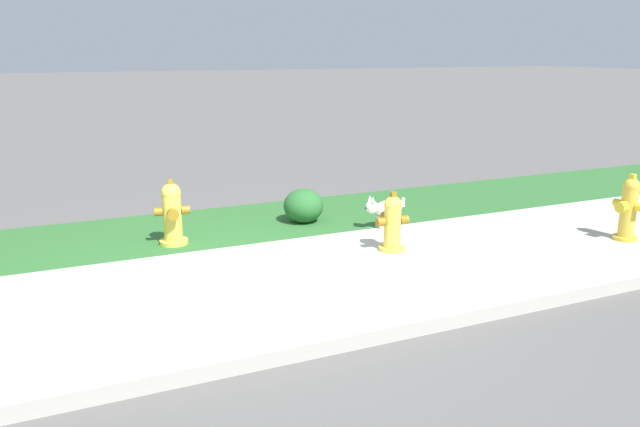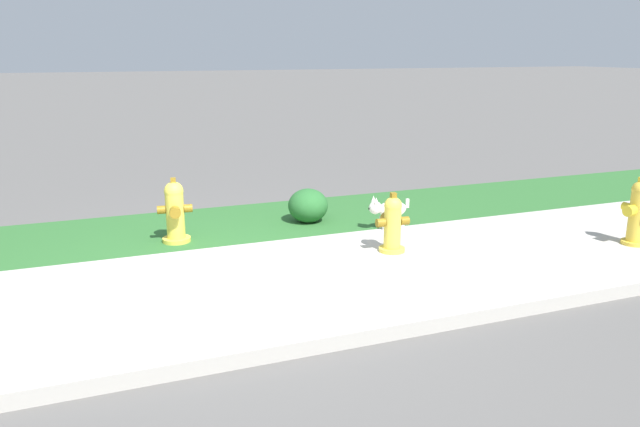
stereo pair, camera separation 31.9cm
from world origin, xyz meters
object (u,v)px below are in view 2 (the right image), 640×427
Objects in this scene: fire_hydrant_mid_block at (637,213)px; small_white_dog at (389,210)px; fire_hydrant_near_corner at (175,212)px; fire_hydrant_by_grass_verge at (392,224)px; shrub_bush_far_verge at (308,206)px.

fire_hydrant_mid_block reaches higher than small_white_dog.
fire_hydrant_mid_block is at bearing 149.37° from small_white_dog.
fire_hydrant_near_corner is 1.13× the size of fire_hydrant_by_grass_verge.
fire_hydrant_near_corner reaches higher than small_white_dog.
small_white_dog is at bearing -39.40° from shrub_bush_far_verge.
fire_hydrant_near_corner is (-4.64, 1.93, -0.02)m from fire_hydrant_mid_block.
small_white_dog is at bearing 178.30° from fire_hydrant_near_corner.
fire_hydrant_by_grass_verge is (-2.58, 0.75, -0.06)m from fire_hydrant_mid_block.
small_white_dog is (2.43, -0.39, -0.11)m from fire_hydrant_near_corner.
shrub_bush_far_verge reaches higher than small_white_dog.
fire_hydrant_near_corner is 2.47m from small_white_dog.
fire_hydrant_mid_block is 3.70m from shrub_bush_far_verge.
shrub_bush_far_verge is at bearing -35.16° from small_white_dog.
fire_hydrant_by_grass_verge reaches higher than small_white_dog.
fire_hydrant_near_corner reaches higher than shrub_bush_far_verge.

